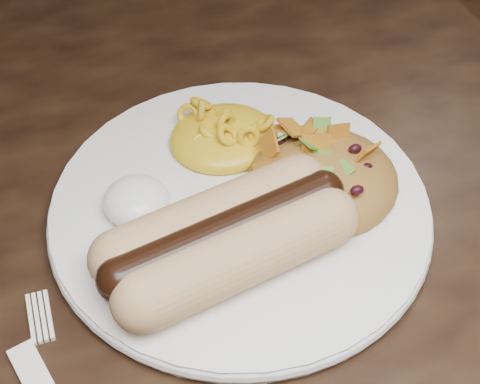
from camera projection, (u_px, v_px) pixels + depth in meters
name	position (u px, v px, depth m)	size (l,w,h in m)	color
table	(251.00, 226.00, 0.60)	(1.60, 0.90, 0.75)	black
plate	(240.00, 209.00, 0.48)	(0.25, 0.25, 0.01)	white
hotdog	(226.00, 237.00, 0.43)	(0.14, 0.09, 0.04)	#DCB57C
mac_and_cheese	(224.00, 127.00, 0.50)	(0.08, 0.07, 0.03)	yellow
sour_cream	(136.00, 196.00, 0.46)	(0.04, 0.04, 0.03)	white
taco_salad	(324.00, 170.00, 0.47)	(0.10, 0.10, 0.04)	#BB4724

